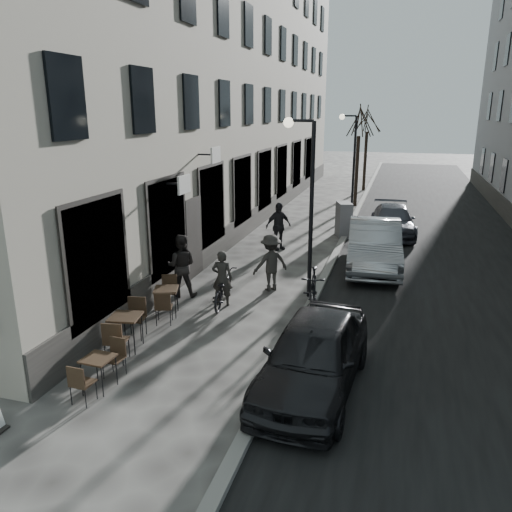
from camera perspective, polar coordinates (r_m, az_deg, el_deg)
The scene contains 21 objects.
ground at distance 9.60m, azimuth -0.79°, elevation -16.98°, with size 120.00×120.00×0.00m, color #3A3734.
road at distance 24.29m, azimuth 19.39°, elevation 2.87°, with size 7.30×60.00×0.00m, color black.
kerb at distance 24.33m, azimuth 10.80°, elevation 3.68°, with size 0.25×60.00×0.12m, color gray.
building_left at distance 25.72m, azimuth -3.04°, elevation 22.41°, with size 4.00×35.00×16.00m, color #A39A89.
streetlamp_near at distance 14.06m, azimuth 5.72°, elevation 7.62°, with size 0.90×0.28×5.09m.
streetlamp_far at distance 25.88m, azimuth 10.80°, elevation 11.38°, with size 0.90×0.28×5.09m.
tree_near at distance 28.78m, azimuth 11.74°, elevation 14.81°, with size 2.40×2.40×5.70m.
tree_far at distance 34.76m, azimuth 12.63°, elevation 14.97°, with size 2.40×2.40×5.70m.
bistro_set_a at distance 10.41m, azimuth -17.51°, elevation -12.31°, with size 0.58×1.38×0.80m.
bistro_set_b at distance 11.83m, azimuth -14.62°, elevation -8.04°, with size 0.77×1.68×0.96m.
bistro_set_c at distance 13.50m, azimuth -10.18°, elevation -4.83°, with size 0.88×1.56×0.89m.
utility_cabinet at distance 21.88m, azimuth 9.99°, elevation 4.14°, with size 0.54×0.99×1.48m, color #5B5C5E.
bicycle at distance 13.99m, azimuth -3.86°, elevation -3.72°, with size 0.64×1.84×0.97m, color black.
cyclist_rider at distance 13.89m, azimuth -3.89°, elevation -2.53°, with size 0.58×0.38×1.58m, color #292824.
pedestrian_near at distance 14.66m, azimuth -8.56°, elevation -1.10°, with size 0.90×0.70×1.85m, color black.
pedestrian_mid at distance 14.99m, azimuth 1.68°, elevation -0.76°, with size 1.12×0.64×1.73m, color #292724.
pedestrian_far at distance 19.45m, azimuth 2.57°, elevation 3.42°, with size 1.09×0.45×1.86m, color black.
car_near at distance 9.88m, azimuth 6.59°, elevation -11.18°, with size 1.72×4.26×1.45m, color black.
car_mid at distance 17.65m, azimuth 13.35°, elevation 1.25°, with size 1.72×4.94×1.63m, color #999CA2.
car_far at distance 22.67m, azimuth 15.37°, elevation 3.93°, with size 1.76×4.32×1.25m, color #3E3F49.
moped at distance 13.33m, azimuth 6.54°, elevation -4.23°, with size 0.58×2.05×1.23m, color black.
Camera 1 is at (2.37, -7.66, 5.28)m, focal length 35.00 mm.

